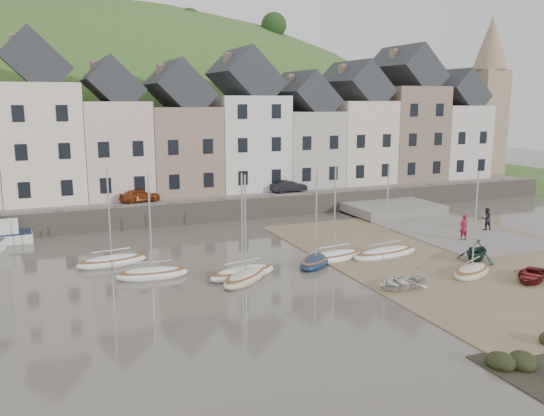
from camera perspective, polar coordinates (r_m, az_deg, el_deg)
name	(u,v)px	position (r m, az deg, el deg)	size (l,w,h in m)	color
ground	(311,276)	(33.73, 3.91, -6.80)	(160.00, 160.00, 0.00)	#4D473C
quay_land	(182,187)	(63.15, -9.03, 2.10)	(90.00, 30.00, 1.50)	#345823
quay_street	(211,196)	(52.04, -6.09, 1.21)	(70.00, 7.00, 0.10)	slate
seawall	(223,210)	(48.86, -4.92, -0.17)	(70.00, 1.20, 1.80)	slate
beach	(461,256)	(39.66, 18.37, -4.59)	(18.00, 26.00, 0.06)	brown
slipway	(433,226)	(48.12, 15.82, -1.74)	(8.00, 18.00, 0.12)	slate
hillside	(112,282)	(93.61, -15.73, -7.10)	(134.40, 84.00, 84.00)	#345823
townhouse_terrace	(217,130)	(55.25, -5.48, 7.81)	(61.05, 8.00, 13.93)	silver
church_spire	(488,92)	(71.93, 20.80, 10.83)	(4.00, 4.00, 18.00)	#997F60
sailboat_0	(112,261)	(37.10, -15.73, -5.12)	(4.58, 2.14, 6.32)	white
sailboat_1	(152,273)	(33.97, -11.89, -6.41)	(4.27, 1.82, 6.32)	white
sailboat_2	(246,276)	(32.77, -2.64, -6.83)	(4.27, 4.03, 6.32)	beige
sailboat_3	(243,273)	(33.45, -2.96, -6.46)	(4.51, 2.39, 6.32)	white
sailboat_4	(334,256)	(36.96, 6.19, -4.83)	(4.66, 2.12, 6.32)	white
sailboat_5	(316,261)	(35.82, 4.38, -5.29)	(3.73, 3.58, 6.32)	#14223F
sailboat_6	(385,253)	(38.29, 11.27, -4.43)	(5.27, 2.19, 6.32)	white
sailboat_7	(472,271)	(35.65, 19.35, -5.97)	(3.86, 2.90, 6.32)	beige
rowboat_white	(400,282)	(32.13, 12.71, -7.26)	(2.13, 2.99, 0.62)	silver
rowboat_green	(477,251)	(38.42, 19.77, -4.04)	(2.30, 2.67, 1.41)	#163228
rowboat_red	(531,275)	(35.67, 24.46, -6.14)	(2.24, 3.14, 0.65)	maroon
person_red	(464,227)	(43.58, 18.61, -1.83)	(0.69, 0.45, 1.89)	maroon
person_dark	(486,219)	(47.63, 20.63, -1.02)	(0.85, 0.66, 1.74)	black
car_left	(140,195)	(49.55, -13.06, 1.23)	(1.35, 3.36, 1.14)	maroon
car_right	(289,186)	(53.49, 1.68, 2.20)	(1.20, 3.44, 1.13)	black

